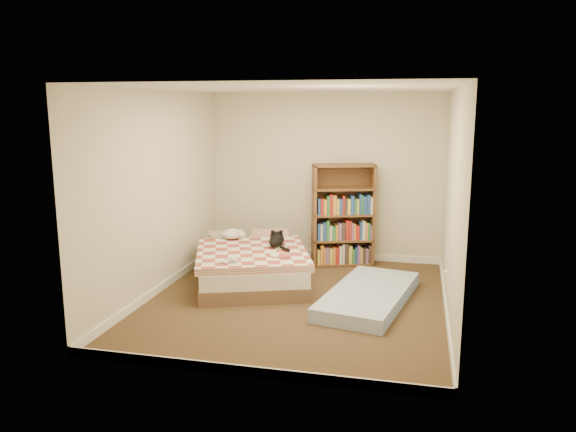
% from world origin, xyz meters
% --- Properties ---
extents(room, '(3.51, 4.01, 2.51)m').
position_xyz_m(room, '(0.00, 0.00, 1.20)').
color(room, '#43291D').
rests_on(room, ground).
extents(bed, '(1.91, 2.25, 0.51)m').
position_xyz_m(bed, '(-0.75, 0.64, 0.23)').
color(bed, brown).
rests_on(bed, room).
extents(bookshelf, '(0.98, 0.56, 1.49)m').
position_xyz_m(bookshelf, '(0.33, 1.70, 0.55)').
color(bookshelf, '#562F1D').
rests_on(bookshelf, room).
extents(floor_mattress, '(1.16, 1.96, 0.16)m').
position_xyz_m(floor_mattress, '(0.86, 0.12, 0.08)').
color(floor_mattress, '#7B9BCE').
rests_on(floor_mattress, room).
extents(black_cat, '(0.30, 0.71, 0.16)m').
position_xyz_m(black_cat, '(-0.44, 0.81, 0.53)').
color(black_cat, black).
rests_on(black_cat, bed).
extents(white_dog, '(0.37, 0.38, 0.14)m').
position_xyz_m(white_dog, '(-1.14, 1.02, 0.53)').
color(white_dog, white).
rests_on(white_dog, bed).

